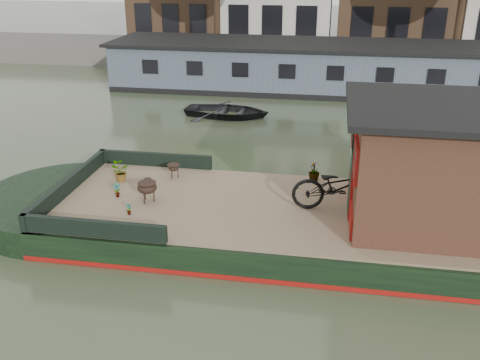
% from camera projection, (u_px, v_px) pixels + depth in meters
% --- Properties ---
extents(ground, '(120.00, 120.00, 0.00)m').
position_uv_depth(ground, '(327.00, 238.00, 11.66)').
color(ground, '#323E27').
rests_on(ground, ground).
extents(houseboat_hull, '(14.01, 4.02, 0.60)m').
position_uv_depth(houseboat_hull, '(267.00, 222.00, 11.77)').
color(houseboat_hull, black).
rests_on(houseboat_hull, ground).
extents(houseboat_deck, '(11.80, 3.80, 0.05)m').
position_uv_depth(houseboat_deck, '(329.00, 212.00, 11.42)').
color(houseboat_deck, '#79694B').
rests_on(houseboat_deck, houseboat_hull).
extents(bow_bulwark, '(3.00, 4.00, 0.35)m').
position_uv_depth(bow_bulwark, '(104.00, 187.00, 12.14)').
color(bow_bulwark, black).
rests_on(bow_bulwark, houseboat_deck).
extents(cabin, '(4.00, 3.50, 2.42)m').
position_uv_depth(cabin, '(444.00, 164.00, 10.59)').
color(cabin, '#341B14').
rests_on(cabin, houseboat_deck).
extents(bicycle, '(2.10, 0.94, 1.07)m').
position_uv_depth(bicycle, '(340.00, 186.00, 11.29)').
color(bicycle, black).
rests_on(bicycle, houseboat_deck).
extents(potted_plant_a, '(0.20, 0.17, 0.33)m').
position_uv_depth(potted_plant_a, '(117.00, 190.00, 12.01)').
color(potted_plant_a, '#A14F2E').
rests_on(potted_plant_a, houseboat_deck).
extents(potted_plant_c, '(0.46, 0.41, 0.47)m').
position_uv_depth(potted_plant_c, '(120.00, 172.00, 12.83)').
color(potted_plant_c, maroon).
rests_on(potted_plant_c, houseboat_deck).
extents(potted_plant_d, '(0.32, 0.32, 0.49)m').
position_uv_depth(potted_plant_d, '(314.00, 171.00, 12.87)').
color(potted_plant_d, maroon).
rests_on(potted_plant_d, houseboat_deck).
extents(potted_plant_e, '(0.12, 0.16, 0.26)m').
position_uv_depth(potted_plant_e, '(129.00, 209.00, 11.20)').
color(potted_plant_e, '#A93531').
rests_on(potted_plant_e, houseboat_deck).
extents(brazier_front, '(0.50, 0.50, 0.46)m').
position_uv_depth(brazier_front, '(147.00, 192.00, 11.76)').
color(brazier_front, black).
rests_on(brazier_front, houseboat_deck).
extents(brazier_rear, '(0.38, 0.38, 0.35)m').
position_uv_depth(brazier_rear, '(174.00, 171.00, 13.05)').
color(brazier_rear, black).
rests_on(brazier_rear, houseboat_deck).
extents(bollard_port, '(0.17, 0.17, 0.20)m').
position_uv_depth(bollard_port, '(148.00, 182.00, 12.60)').
color(bollard_port, black).
rests_on(bollard_port, houseboat_deck).
extents(bollard_stbd, '(0.19, 0.19, 0.21)m').
position_uv_depth(bollard_stbd, '(45.00, 222.00, 10.71)').
color(bollard_stbd, black).
rests_on(bollard_stbd, houseboat_deck).
extents(dinghy, '(3.38, 2.51, 0.67)m').
position_uv_depth(dinghy, '(227.00, 108.00, 20.35)').
color(dinghy, black).
rests_on(dinghy, ground).
extents(far_houseboat, '(20.40, 4.40, 2.11)m').
position_uv_depth(far_houseboat, '(336.00, 69.00, 24.00)').
color(far_houseboat, '#495462').
rests_on(far_houseboat, ground).
extents(quay, '(60.00, 6.00, 0.90)m').
position_uv_depth(quay, '(336.00, 56.00, 30.10)').
color(quay, '#47443F').
rests_on(quay, ground).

